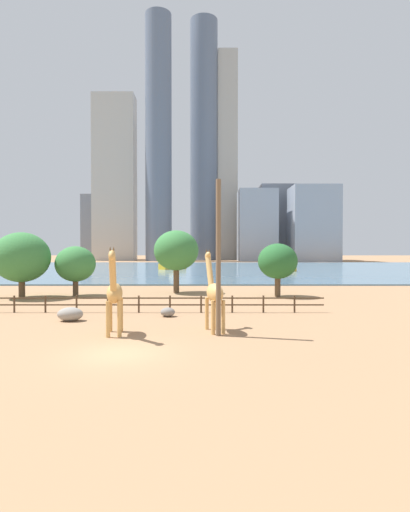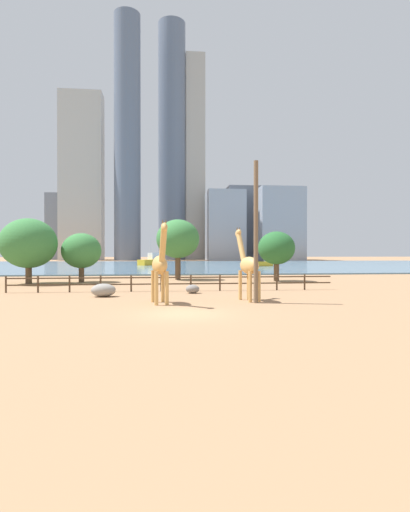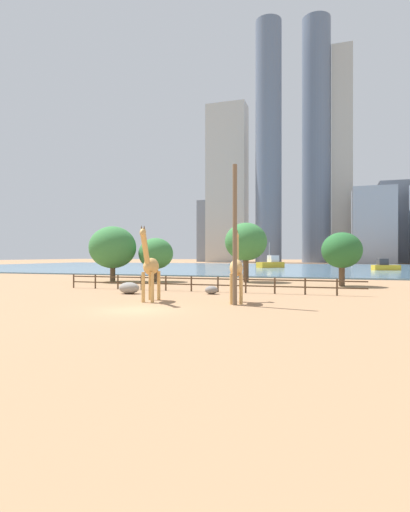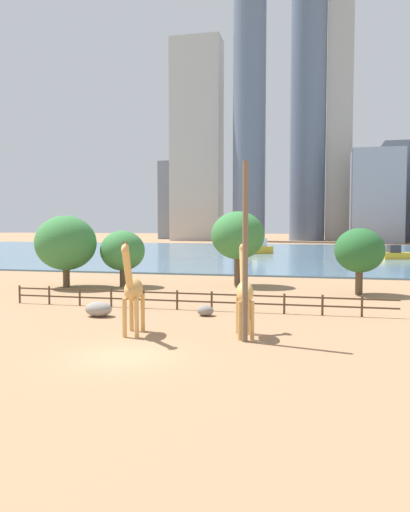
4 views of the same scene
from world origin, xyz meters
name	(u,v)px [view 1 (image 1 of 4)]	position (x,y,z in m)	size (l,w,h in m)	color
ground_plane	(190,269)	(0.00, 80.00, 0.00)	(400.00, 400.00, 0.00)	#9E7551
harbor_water	(190,269)	(0.00, 77.00, 0.10)	(180.00, 86.00, 0.20)	slate
giraffe_tall	(215,292)	(4.50, 5.14, 2.29)	(1.33, 3.26, 4.86)	tan
giraffe_companion	(116,293)	(-1.15, 4.04, 2.36)	(1.20, 3.38, 5.00)	tan
utility_pole	(220,258)	(4.71, 3.87, 4.37)	(0.28, 0.28, 8.75)	brown
boulder_near_fence	(72,314)	(-5.13, 8.41, 0.46)	(1.71, 1.24, 0.93)	gray
boulder_by_pole	(169,312)	(1.28, 10.14, 0.33)	(1.04, 0.88, 0.66)	gray
enclosure_fence	(149,302)	(-0.44, 12.00, 0.77)	(26.12, 0.14, 1.30)	#4C3826
tree_left_large	(178,251)	(0.79, 25.65, 4.67)	(4.93, 4.93, 6.92)	brown
tree_center_broad	(77,264)	(-9.43, 22.77, 3.29)	(4.08, 4.08, 5.15)	brown
tree_right_tall	(279,261)	(11.35, 22.07, 3.59)	(3.99, 3.99, 5.42)	brown
tree_left_small	(23,257)	(-14.20, 21.07, 4.02)	(5.49, 5.49, 6.51)	brown
boat_ferry	(174,265)	(-3.42, 73.71, 1.19)	(6.22, 6.45, 5.93)	gold
boat_sailboat	(284,268)	(20.11, 64.01, 0.96)	(5.41, 3.48, 2.24)	gold
skyline_tower_needle	(101,227)	(-45.57, 168.80, 14.92)	(14.15, 12.67, 29.84)	slate
skyline_block_central	(277,223)	(35.19, 156.92, 16.27)	(14.32, 13.11, 32.53)	slate
skyline_tower_glass	(205,141)	(3.48, 158.79, 52.67)	(12.11, 12.11, 105.34)	slate
skyline_block_left	(315,224)	(46.25, 137.20, 14.54)	(17.71, 15.10, 29.07)	#939EAD
skyline_block_right	(160,138)	(-14.92, 144.21, 49.78)	(10.67, 10.67, 99.55)	slate
skyline_tower_short	(116,178)	(-34.16, 150.35, 34.67)	(17.35, 9.32, 69.34)	#B7B2A8
skyline_block_wide	(258,226)	(24.90, 142.86, 14.21)	(15.10, 14.98, 28.41)	#939EAD
skyline_tower_far	(228,158)	(14.07, 164.31, 46.50)	(8.68, 13.36, 93.00)	#ADA89E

